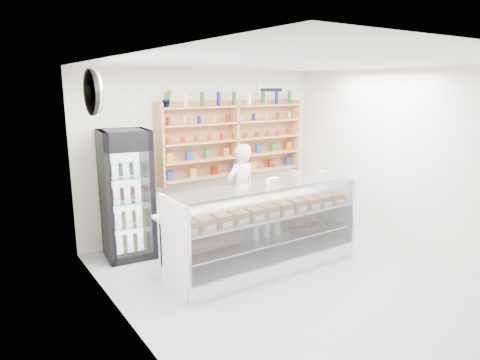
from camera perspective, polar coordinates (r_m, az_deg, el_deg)
room at (r=5.45m, az=8.29°, el=0.43°), size 5.00×5.00×5.00m
display_counter at (r=6.07m, az=3.17°, el=-8.66°), size 2.78×0.83×1.21m
shop_worker at (r=7.16m, az=0.13°, el=-1.50°), size 0.63×0.46×1.59m
drinks_cooler at (r=6.51m, az=-14.84°, el=-1.86°), size 0.76×0.74×1.91m
wall_shelving at (r=7.56m, az=-0.78°, el=5.39°), size 2.84×0.28×1.33m
potted_plant at (r=6.90m, az=-9.67°, el=10.68°), size 0.16×0.14×0.27m
security_mirror at (r=5.34m, az=-18.74°, el=11.02°), size 0.15×0.50×0.50m
wall_sign at (r=8.13m, az=4.13°, el=11.90°), size 0.62×0.03×0.20m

